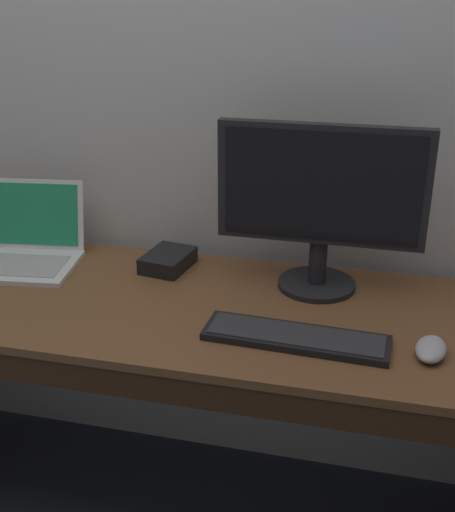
{
  "coord_description": "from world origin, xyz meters",
  "views": [
    {
      "loc": [
        0.48,
        -1.42,
        1.52
      ],
      "look_at": [
        0.14,
        0.0,
        0.88
      ],
      "focal_mm": 45.83,
      "sensor_mm": 36.0,
      "label": 1
    }
  ],
  "objects_px": {
    "laptop_white": "(21,250)",
    "computer_mouse": "(431,349)",
    "wired_keyboard": "(296,337)",
    "external_drive_box": "(168,260)",
    "external_monitor": "(321,198)"
  },
  "relations": [
    {
      "from": "laptop_white",
      "to": "computer_mouse",
      "type": "bearing_deg",
      "value": -12.16
    },
    {
      "from": "wired_keyboard",
      "to": "computer_mouse",
      "type": "xyz_separation_m",
      "value": [
        0.3,
        0.01,
        0.01
      ]
    },
    {
      "from": "laptop_white",
      "to": "external_drive_box",
      "type": "distance_m",
      "value": 0.43
    },
    {
      "from": "wired_keyboard",
      "to": "computer_mouse",
      "type": "bearing_deg",
      "value": 1.09
    },
    {
      "from": "laptop_white",
      "to": "wired_keyboard",
      "type": "xyz_separation_m",
      "value": [
        0.84,
        -0.25,
        -0.03
      ]
    },
    {
      "from": "laptop_white",
      "to": "external_monitor",
      "type": "relative_size",
      "value": 0.68
    },
    {
      "from": "external_monitor",
      "to": "external_drive_box",
      "type": "xyz_separation_m",
      "value": [
        -0.43,
        0.04,
        -0.23
      ]
    },
    {
      "from": "laptop_white",
      "to": "external_drive_box",
      "type": "xyz_separation_m",
      "value": [
        0.42,
        0.07,
        -0.02
      ]
    },
    {
      "from": "external_monitor",
      "to": "computer_mouse",
      "type": "bearing_deg",
      "value": -43.9
    },
    {
      "from": "external_drive_box",
      "to": "wired_keyboard",
      "type": "bearing_deg",
      "value": -37.45
    },
    {
      "from": "wired_keyboard",
      "to": "external_drive_box",
      "type": "distance_m",
      "value": 0.52
    },
    {
      "from": "wired_keyboard",
      "to": "external_drive_box",
      "type": "xyz_separation_m",
      "value": [
        -0.41,
        0.32,
        0.01
      ]
    },
    {
      "from": "computer_mouse",
      "to": "wired_keyboard",
      "type": "bearing_deg",
      "value": -169.1
    },
    {
      "from": "external_monitor",
      "to": "external_drive_box",
      "type": "relative_size",
      "value": 3.39
    },
    {
      "from": "laptop_white",
      "to": "wired_keyboard",
      "type": "distance_m",
      "value": 0.87
    }
  ]
}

